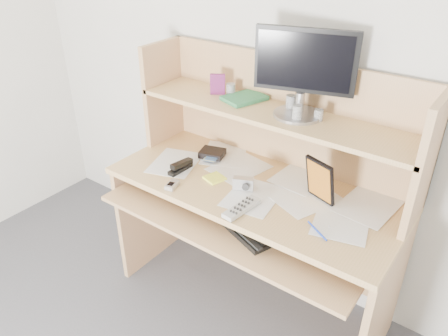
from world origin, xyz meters
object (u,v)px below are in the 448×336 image
Objects in this scene: keyboard at (238,215)px; desk at (262,188)px; monitor at (304,70)px; tv_remote at (242,208)px; game_case at (320,181)px.

desk is at bearing 112.85° from keyboard.
monitor reaches higher than keyboard.
monitor is at bearing 89.96° from tv_remote.
keyboard is at bearing -126.72° from game_case.
keyboard is 0.71m from monitor.
keyboard is at bearing -87.69° from desk.
desk is 0.35m from game_case.
game_case is at bearing 55.26° from tv_remote.
game_case is (0.30, -0.02, 0.16)m from desk.
game_case reaches higher than tv_remote.
tv_remote reaches higher than keyboard.
desk is 0.30m from tv_remote.
monitor is at bearing 92.17° from keyboard.
tv_remote is at bearing -23.86° from keyboard.
tv_remote is (0.06, -0.06, 0.10)m from keyboard.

